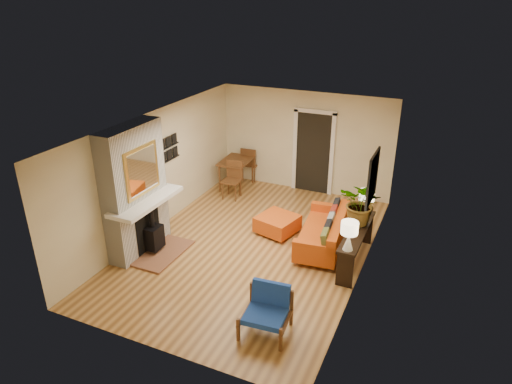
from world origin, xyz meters
TOP-DOWN VIEW (x-y plane):
  - room_shell at (0.60, 2.63)m, footprint 6.50×6.50m
  - fireplace at (-2.00, -1.00)m, footprint 1.09×1.68m
  - sofa at (1.38, 0.62)m, footprint 1.02×1.99m
  - ottoman at (0.26, 0.75)m, footprint 0.94×0.94m
  - blue_chair at (1.25, -2.16)m, footprint 0.77×0.75m
  - dining_table at (-1.57, 2.62)m, footprint 0.80×1.78m
  - console_table at (2.07, 0.26)m, footprint 0.34×1.85m
  - lamp_near at (2.07, -0.52)m, footprint 0.30×0.30m
  - lamp_far at (2.07, 0.93)m, footprint 0.30×0.30m
  - houseplant at (2.06, 0.52)m, footprint 0.91×0.83m

SIDE VIEW (x-z plane):
  - ottoman at x=0.26m, z-range 0.03..0.42m
  - sofa at x=1.38m, z-range -0.05..0.71m
  - blue_chair at x=1.25m, z-range 0.03..0.77m
  - console_table at x=2.07m, z-range 0.21..0.94m
  - dining_table at x=-1.57m, z-range 0.15..1.10m
  - lamp_near at x=2.07m, z-range 0.79..1.33m
  - lamp_far at x=2.07m, z-range 0.79..1.33m
  - houseplant at x=2.06m, z-range 0.73..1.60m
  - room_shell at x=0.60m, z-range -2.01..4.49m
  - fireplace at x=-2.00m, z-range -0.06..2.54m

